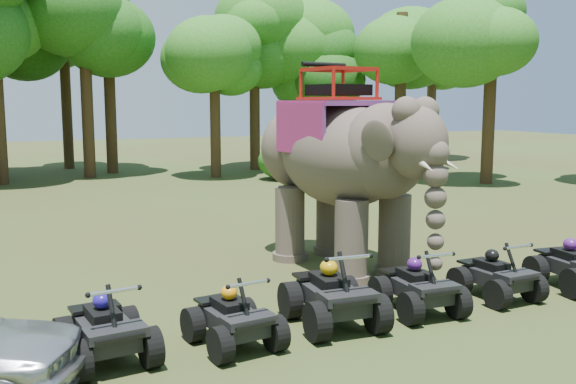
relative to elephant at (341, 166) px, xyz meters
name	(u,v)px	position (x,y,z in m)	size (l,w,h in m)	color
ground	(314,298)	(-1.61, -1.90, -2.29)	(110.00, 110.00, 0.00)	#47381E
elephant	(341,166)	(0.00, 0.00, 0.00)	(2.40, 5.46, 4.59)	#4E4039
atv_0	(105,320)	(-5.69, -3.38, -1.68)	(1.20, 1.65, 1.22)	black
atv_1	(233,310)	(-3.81, -3.58, -1.72)	(1.13, 1.55, 1.15)	black
atv_2	(333,286)	(-1.99, -3.39, -1.62)	(1.33, 1.82, 1.35)	black
atv_3	(418,280)	(-0.28, -3.41, -1.70)	(1.18, 1.61, 1.19)	black
atv_4	(497,269)	(1.57, -3.34, -1.72)	(1.13, 1.55, 1.15)	black
atv_5	(575,259)	(3.46, -3.48, -1.68)	(1.22, 1.67, 1.24)	black
tree_0	(109,83)	(-1.61, 22.02, 2.39)	(6.56, 6.56, 9.37)	#195114
tree_1	(215,105)	(2.77, 17.86, 1.28)	(5.00, 5.00, 7.14)	#195114
tree_2	(307,107)	(9.00, 20.30, 1.13)	(4.80, 4.80, 6.85)	#195114
tree_3	(401,86)	(11.78, 15.21, 2.24)	(6.35, 6.35, 9.07)	#195114
tree_4	(490,91)	(13.38, 10.44, 1.92)	(5.90, 5.90, 8.43)	#195114
tree_26	(295,100)	(8.47, 20.78, 1.55)	(5.39, 5.39, 7.69)	#195114
tree_27	(432,88)	(18.21, 21.25, 2.32)	(6.46, 6.46, 9.22)	#195114
tree_28	(66,92)	(-3.48, 25.31, 1.98)	(5.99, 5.99, 8.55)	#195114
tree_30	(320,93)	(9.74, 20.23, 1.93)	(5.92, 5.92, 8.45)	#195114
tree_33	(86,84)	(-2.96, 20.39, 2.30)	(6.44, 6.44, 9.20)	#195114
tree_39	(255,90)	(5.89, 20.53, 2.06)	(6.09, 6.09, 8.70)	#195114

